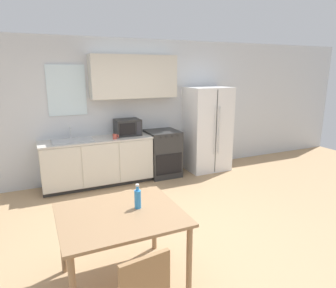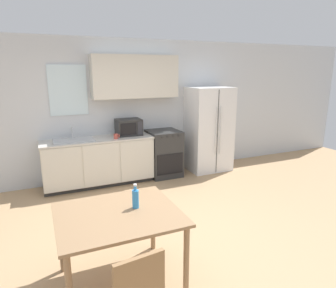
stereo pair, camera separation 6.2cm
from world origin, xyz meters
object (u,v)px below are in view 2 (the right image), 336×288
at_px(refrigerator, 209,129).
at_px(coffee_mug, 116,136).
at_px(oven_range, 164,153).
at_px(microwave, 129,127).
at_px(drink_bottle, 135,198).
at_px(dining_table, 118,222).

relative_size(refrigerator, coffee_mug, 16.56).
distance_m(oven_range, microwave, 0.91).
xyz_separation_m(microwave, coffee_mug, (-0.31, -0.23, -0.11)).
xyz_separation_m(oven_range, coffee_mug, (-1.01, -0.14, 0.47)).
bearing_deg(refrigerator, coffee_mug, -176.86).
bearing_deg(drink_bottle, oven_range, 61.83).
xyz_separation_m(coffee_mug, drink_bottle, (-0.47, -2.62, -0.06)).
relative_size(coffee_mug, drink_bottle, 0.43).
height_order(oven_range, coffee_mug, coffee_mug).
height_order(refrigerator, drink_bottle, refrigerator).
bearing_deg(coffee_mug, drink_bottle, -100.22).
bearing_deg(dining_table, coffee_mug, 75.98).
relative_size(dining_table, drink_bottle, 4.63).
relative_size(refrigerator, microwave, 3.77).
distance_m(refrigerator, dining_table, 3.88).
xyz_separation_m(refrigerator, dining_table, (-2.70, -2.78, -0.20)).
distance_m(oven_range, drink_bottle, 3.16).
relative_size(oven_range, refrigerator, 0.53).
xyz_separation_m(oven_range, drink_bottle, (-1.48, -2.76, 0.42)).
height_order(coffee_mug, dining_table, coffee_mug).
distance_m(coffee_mug, dining_table, 2.76).
bearing_deg(drink_bottle, dining_table, -167.89).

